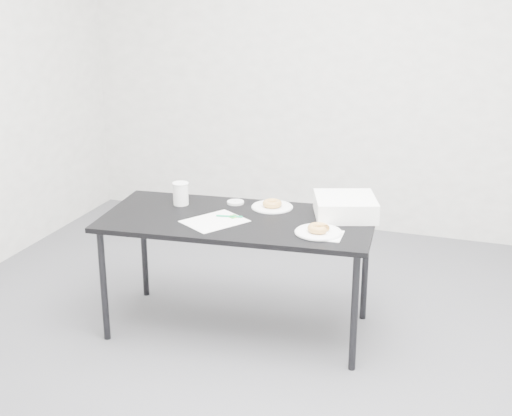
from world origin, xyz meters
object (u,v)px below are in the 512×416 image
(table, at_px, (238,227))
(bakery_box, at_px, (345,206))
(scorecard, at_px, (215,221))
(pen, at_px, (229,216))
(coffee_cup, at_px, (181,194))
(plate_near, at_px, (318,232))
(donut_far, at_px, (272,203))
(plate_far, at_px, (272,207))
(donut_near, at_px, (319,228))

(table, bearing_deg, bakery_box, 17.00)
(table, distance_m, bakery_box, 0.60)
(table, bearing_deg, scorecard, -142.05)
(pen, distance_m, coffee_cup, 0.37)
(scorecard, xyz_separation_m, plate_near, (0.57, 0.01, 0.01))
(plate_near, xyz_separation_m, coffee_cup, (-0.86, 0.20, 0.06))
(plate_near, relative_size, coffee_cup, 1.85)
(coffee_cup, bearing_deg, scorecard, -35.05)
(coffee_cup, bearing_deg, bakery_box, 6.89)
(table, distance_m, pen, 0.07)
(table, distance_m, donut_far, 0.27)
(table, height_order, plate_near, plate_near)
(plate_far, xyz_separation_m, donut_far, (0.00, 0.00, 0.02))
(plate_near, bearing_deg, pen, 171.26)
(coffee_cup, bearing_deg, pen, -19.14)
(plate_near, height_order, donut_near, donut_near)
(table, distance_m, coffee_cup, 0.42)
(donut_near, height_order, coffee_cup, coffee_cup)
(plate_far, bearing_deg, bakery_box, -0.73)
(table, xyz_separation_m, scorecard, (-0.10, -0.09, 0.05))
(table, bearing_deg, pen, -176.37)
(coffee_cup, bearing_deg, donut_far, 12.96)
(table, xyz_separation_m, donut_near, (0.47, -0.09, 0.08))
(scorecard, xyz_separation_m, pen, (0.05, 0.09, 0.01))
(bakery_box, bearing_deg, donut_far, 160.04)
(pen, xyz_separation_m, coffee_cup, (-0.34, 0.12, 0.06))
(pen, bearing_deg, donut_far, 43.79)
(pen, height_order, plate_near, pen)
(plate_near, relative_size, bakery_box, 0.75)
(donut_near, bearing_deg, bakery_box, 77.38)
(donut_far, distance_m, bakery_box, 0.42)
(bakery_box, bearing_deg, coffee_cup, 167.66)
(scorecard, height_order, plate_near, plate_near)
(donut_far, height_order, coffee_cup, coffee_cup)
(plate_near, relative_size, plate_far, 1.04)
(donut_near, bearing_deg, coffee_cup, 167.01)
(scorecard, bearing_deg, coffee_cup, 177.27)
(scorecard, height_order, coffee_cup, coffee_cup)
(donut_near, relative_size, coffee_cup, 0.87)
(plate_near, relative_size, donut_near, 2.13)
(donut_far, bearing_deg, coffee_cup, -167.04)
(pen, relative_size, coffee_cup, 1.10)
(pen, height_order, plate_far, pen)
(scorecard, relative_size, donut_near, 2.71)
(scorecard, bearing_deg, plate_near, 32.85)
(scorecard, bearing_deg, table, 75.71)
(coffee_cup, bearing_deg, donut_near, -12.99)
(plate_near, bearing_deg, donut_far, 137.85)
(donut_near, xyz_separation_m, plate_far, (-0.35, 0.32, -0.03))
(donut_near, relative_size, bakery_box, 0.35)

